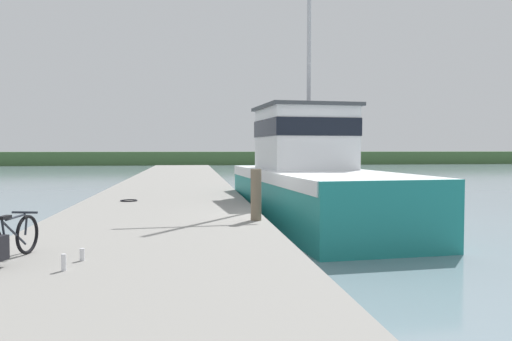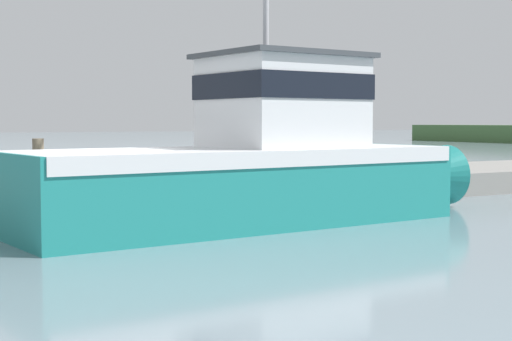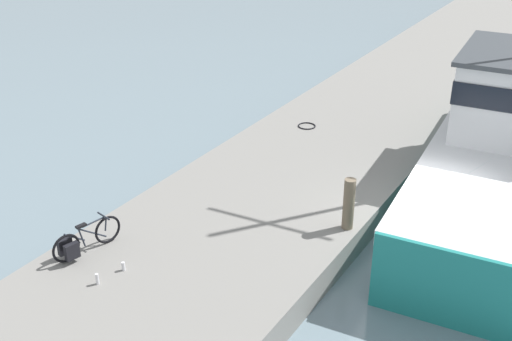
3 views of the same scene
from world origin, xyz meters
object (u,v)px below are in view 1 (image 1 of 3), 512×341
object	(u,v)px
bicycle_touring	(3,242)
water_bottle_by_bike	(64,262)
mooring_post	(256,195)
fishing_boat_main	(310,178)
water_bottle_on_curb	(82,255)

from	to	relation	value
bicycle_touring	water_bottle_by_bike	size ratio (longest dim) A/B	6.81
mooring_post	water_bottle_by_bike	size ratio (longest dim) A/B	5.14
bicycle_touring	water_bottle_by_bike	bearing A→B (deg)	-18.21
fishing_boat_main	mooring_post	xyz separation A→B (m)	(-2.49, -4.57, -0.11)
bicycle_touring	mooring_post	xyz separation A→B (m)	(4.49, 4.07, 0.30)
bicycle_touring	water_bottle_on_curb	size ratio (longest dim) A/B	8.50
fishing_boat_main	water_bottle_by_bike	bearing A→B (deg)	-127.70
water_bottle_by_bike	fishing_boat_main	bearing A→B (deg)	57.35
fishing_boat_main	water_bottle_on_curb	world-z (taller)	fishing_boat_main
mooring_post	water_bottle_on_curb	size ratio (longest dim) A/B	6.42
mooring_post	fishing_boat_main	bearing A→B (deg)	61.37
fishing_boat_main	water_bottle_on_curb	size ratio (longest dim) A/B	64.43
fishing_boat_main	water_bottle_by_bike	xyz separation A→B (m)	(-5.93, -9.26, -0.62)
water_bottle_on_curb	water_bottle_by_bike	bearing A→B (deg)	-101.01
fishing_boat_main	water_bottle_on_curb	xyz separation A→B (m)	(-5.81, -8.62, -0.64)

